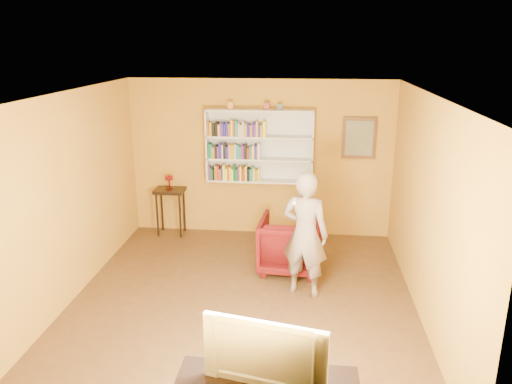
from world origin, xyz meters
TOP-DOWN VIEW (x-y plane):
  - room_shell at (0.00, 0.00)m, footprint 5.30×5.80m
  - bookshelf at (0.00, 2.41)m, footprint 1.80×0.29m
  - books_row_lower at (-0.42, 2.30)m, footprint 0.87×0.19m
  - books_row_middle at (-0.42, 2.30)m, footprint 0.88×0.19m
  - books_row_upper at (-0.37, 2.31)m, footprint 0.97×0.19m
  - ornament_left at (-0.48, 2.35)m, footprint 0.09×0.09m
  - ornament_centre at (0.12, 2.35)m, footprint 0.08×0.08m
  - ornament_right at (0.33, 2.35)m, footprint 0.07×0.07m
  - framed_painting at (1.65, 2.46)m, footprint 0.55×0.05m
  - console_table at (-1.56, 2.25)m, footprint 0.51×0.39m
  - ruby_lustre at (-1.56, 2.25)m, footprint 0.15×0.15m
  - armchair at (0.58, 1.02)m, footprint 0.94×0.97m
  - person at (0.80, 0.31)m, footprint 0.72×0.59m
  - game_remote at (0.65, -0.02)m, footprint 0.04×0.15m
  - television at (0.51, -2.25)m, footprint 1.05×0.35m

SIDE VIEW (x-z plane):
  - armchair at x=0.58m, z-range 0.00..0.82m
  - console_table at x=-1.56m, z-range 0.27..1.10m
  - television at x=0.51m, z-range 0.56..1.16m
  - person at x=0.80m, z-range 0.00..1.72m
  - ruby_lustre at x=-1.56m, z-range 0.88..1.13m
  - room_shell at x=0.00m, z-range -0.42..2.46m
  - books_row_lower at x=-0.42m, z-range 0.99..1.26m
  - game_remote at x=0.65m, z-range 1.40..1.44m
  - books_row_middle at x=-0.42m, z-range 1.38..1.64m
  - bookshelf at x=0.00m, z-range 0.98..2.21m
  - framed_painting at x=1.65m, z-range 1.40..2.10m
  - books_row_upper at x=-0.37m, z-range 1.76..2.02m
  - ornament_right at x=0.33m, z-range 2.21..2.31m
  - ornament_centre at x=0.12m, z-range 2.21..2.33m
  - ornament_left at x=-0.48m, z-range 2.21..2.34m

